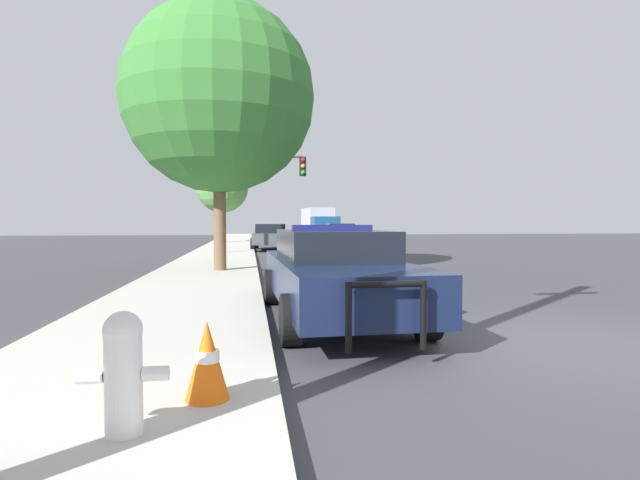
# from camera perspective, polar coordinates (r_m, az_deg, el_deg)

# --- Properties ---
(ground_plane) EXTENTS (110.00, 110.00, 0.00)m
(ground_plane) POSITION_cam_1_polar(r_m,az_deg,el_deg) (7.13, 25.32, -10.63)
(ground_plane) COLOR #3D3D42
(sidewalk_left) EXTENTS (3.00, 110.00, 0.13)m
(sidewalk_left) POSITION_cam_1_polar(r_m,az_deg,el_deg) (6.11, -20.08, -12.05)
(sidewalk_left) COLOR #BCB7AD
(sidewalk_left) RESTS_ON ground_plane
(police_car) EXTENTS (2.14, 5.33, 1.50)m
(police_car) POSITION_cam_1_polar(r_m,az_deg,el_deg) (7.96, 1.67, -3.63)
(police_car) COLOR #141E3D
(police_car) RESTS_ON ground_plane
(fire_hydrant) EXTENTS (0.59, 0.26, 0.82)m
(fire_hydrant) POSITION_cam_1_polar(r_m,az_deg,el_deg) (3.66, -21.56, -13.53)
(fire_hydrant) COLOR white
(fire_hydrant) RESTS_ON sidewalk_left
(traffic_light) EXTENTS (4.13, 0.35, 4.64)m
(traffic_light) POSITION_cam_1_polar(r_m,az_deg,el_deg) (23.61, -7.28, 6.71)
(traffic_light) COLOR #424247
(traffic_light) RESTS_ON sidewalk_left
(car_background_oncoming) EXTENTS (2.23, 4.40, 1.45)m
(car_background_oncoming) POSITION_cam_1_polar(r_m,az_deg,el_deg) (32.01, 2.36, 0.70)
(car_background_oncoming) COLOR #333856
(car_background_oncoming) RESTS_ON ground_plane
(car_background_midblock) EXTENTS (2.30, 4.71, 1.44)m
(car_background_midblock) POSITION_cam_1_polar(r_m,az_deg,el_deg) (27.71, -5.62, 0.46)
(car_background_midblock) COLOR #474C51
(car_background_midblock) RESTS_ON ground_plane
(box_truck) EXTENTS (2.69, 8.02, 2.85)m
(box_truck) POSITION_cam_1_polar(r_m,az_deg,el_deg) (46.16, -0.14, 2.06)
(box_truck) COLOR navy
(box_truck) RESTS_ON ground_plane
(tree_sidewalk_near) EXTENTS (5.57, 5.57, 7.84)m
(tree_sidewalk_near) POSITION_cam_1_polar(r_m,az_deg,el_deg) (15.37, -11.48, 15.69)
(tree_sidewalk_near) COLOR brown
(tree_sidewalk_near) RESTS_ON sidewalk_left
(tree_sidewalk_far) EXTENTS (3.64, 3.64, 5.71)m
(tree_sidewalk_far) POSITION_cam_1_polar(r_m,az_deg,el_deg) (36.15, -11.10, 5.94)
(tree_sidewalk_far) COLOR brown
(tree_sidewalk_far) RESTS_ON sidewalk_left
(traffic_cone) EXTENTS (0.35, 0.35, 0.63)m
(traffic_cone) POSITION_cam_1_polar(r_m,az_deg,el_deg) (4.17, -12.77, -13.21)
(traffic_cone) COLOR orange
(traffic_cone) RESTS_ON sidewalk_left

